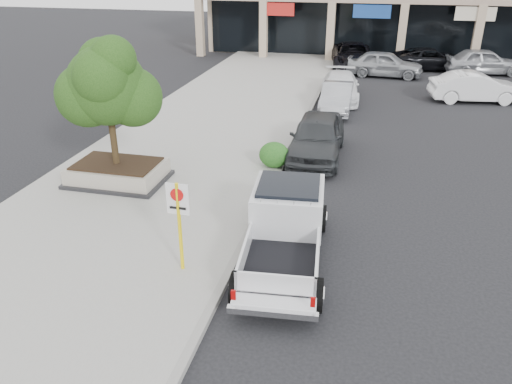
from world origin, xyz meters
TOP-DOWN VIEW (x-y plane):
  - ground at (0.00, 0.00)m, footprint 120.00×120.00m
  - sidewalk at (-5.50, 6.00)m, footprint 8.00×52.00m
  - curb at (-1.55, 6.00)m, footprint 0.20×52.00m
  - planter at (-6.71, 3.23)m, footprint 3.20×2.20m
  - planter_tree at (-6.57, 3.38)m, footprint 2.90×2.55m
  - no_parking_sign at (-2.68, -1.22)m, footprint 0.55×0.09m
  - hedge at (-1.80, 5.71)m, footprint 1.10×0.99m
  - pickup_truck at (-0.35, -0.10)m, footprint 2.53×5.68m
  - curb_car_a at (-0.48, 7.45)m, footprint 2.01×4.87m
  - curb_car_b at (-0.30, 14.06)m, footprint 1.48×4.20m
  - curb_car_c at (-0.33, 16.34)m, footprint 2.39×5.00m
  - curb_car_d at (-0.20, 25.28)m, footprint 3.53×6.29m
  - lot_car_a at (2.00, 22.79)m, footprint 4.93×2.28m
  - lot_car_b at (6.75, 17.58)m, footprint 4.90×2.31m
  - lot_car_d at (5.02, 25.77)m, footprint 5.61×3.48m
  - lot_car_e at (8.34, 25.03)m, footprint 5.17×2.73m

SIDE VIEW (x-z plane):
  - ground at x=0.00m, z-range 0.00..0.00m
  - sidewalk at x=-5.50m, z-range 0.00..0.15m
  - curb at x=-1.55m, z-range 0.00..0.15m
  - planter at x=-6.71m, z-range 0.14..0.82m
  - hedge at x=-1.80m, z-range 0.15..1.08m
  - curb_car_b at x=-0.30m, z-range 0.00..1.38m
  - curb_car_c at x=-0.33m, z-range 0.00..1.41m
  - lot_car_d at x=5.02m, z-range 0.00..1.45m
  - lot_car_b at x=6.75m, z-range 0.00..1.55m
  - lot_car_a at x=2.00m, z-range 0.00..1.63m
  - curb_car_a at x=-0.48m, z-range 0.00..1.65m
  - curb_car_d at x=-0.20m, z-range 0.00..1.66m
  - lot_car_e at x=8.34m, z-range 0.00..1.68m
  - pickup_truck at x=-0.35m, z-range 0.00..1.74m
  - no_parking_sign at x=-2.68m, z-range 0.48..2.78m
  - planter_tree at x=-6.57m, z-range 1.41..5.41m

